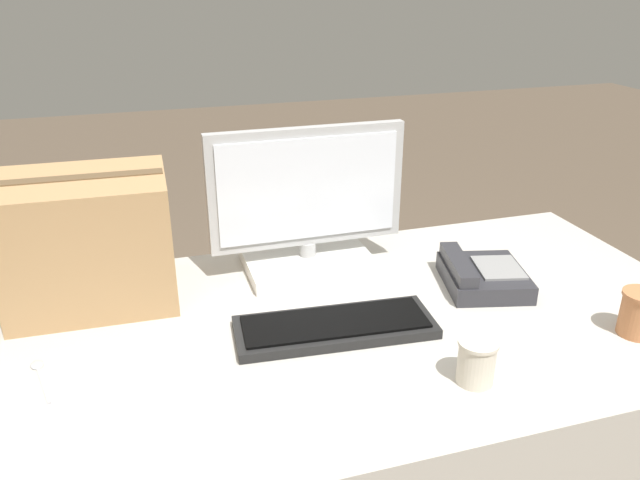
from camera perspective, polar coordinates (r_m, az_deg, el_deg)
The scene contains 8 objects.
office_desk at distance 1.64m, azimuth 1.06°, elevation -18.49°, with size 1.80×0.90×0.73m.
monitor at distance 1.61m, azimuth -1.16°, elevation 2.27°, with size 0.51×0.25×0.38m.
keyboard at distance 1.38m, azimuth 1.38°, elevation -7.90°, with size 0.45×0.19×0.03m.
desk_phone at distance 1.61m, azimuth 14.53°, elevation -3.15°, with size 0.24×0.26×0.08m.
paper_cup_left at distance 1.25m, azimuth 14.11°, elevation -10.71°, with size 0.08×0.08×0.09m.
paper_cup_right at distance 1.52m, azimuth 27.14°, elevation -5.98°, with size 0.08×0.08×0.10m.
spoon at distance 1.37m, azimuth -24.24°, elevation -11.10°, with size 0.05×0.16×0.00m.
cardboard_box at distance 1.55m, azimuth -20.37°, elevation -0.03°, with size 0.38×0.30×0.31m.
Camera 1 is at (-0.38, -1.15, 1.46)m, focal length 35.00 mm.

